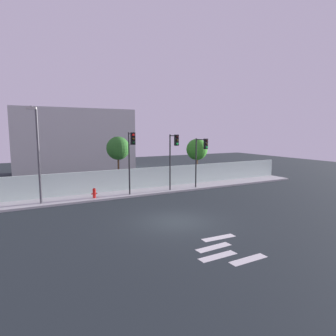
{
  "coord_description": "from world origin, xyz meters",
  "views": [
    {
      "loc": [
        -8.23,
        -14.34,
        5.26
      ],
      "look_at": [
        2.96,
        6.5,
        2.23
      ],
      "focal_mm": 31.42,
      "sensor_mm": 36.0,
      "label": 1
    }
  ],
  "objects_px": {
    "fire_hydrant": "(94,193)",
    "roadside_tree_midright": "(197,150)",
    "traffic_light_left": "(173,150)",
    "traffic_light_center": "(201,152)",
    "traffic_light_right": "(131,150)",
    "roadside_tree_midleft": "(118,148)",
    "street_lamp_curbside": "(37,148)"
  },
  "relations": [
    {
      "from": "roadside_tree_midleft",
      "to": "roadside_tree_midright",
      "type": "distance_m",
      "value": 8.53
    },
    {
      "from": "traffic_light_left",
      "to": "traffic_light_center",
      "type": "distance_m",
      "value": 2.74
    },
    {
      "from": "traffic_light_center",
      "to": "street_lamp_curbside",
      "type": "relative_size",
      "value": 0.66
    },
    {
      "from": "traffic_light_center",
      "to": "traffic_light_right",
      "type": "relative_size",
      "value": 0.89
    },
    {
      "from": "street_lamp_curbside",
      "to": "traffic_light_left",
      "type": "bearing_deg",
      "value": -2.91
    },
    {
      "from": "fire_hydrant",
      "to": "roadside_tree_midleft",
      "type": "bearing_deg",
      "value": 47.66
    },
    {
      "from": "traffic_light_center",
      "to": "roadside_tree_midleft",
      "type": "height_order",
      "value": "roadside_tree_midleft"
    },
    {
      "from": "traffic_light_left",
      "to": "traffic_light_center",
      "type": "xyz_separation_m",
      "value": [
        2.72,
        -0.13,
        -0.23
      ]
    },
    {
      "from": "fire_hydrant",
      "to": "roadside_tree_midright",
      "type": "height_order",
      "value": "roadside_tree_midright"
    },
    {
      "from": "street_lamp_curbside",
      "to": "roadside_tree_midright",
      "type": "relative_size",
      "value": 1.51
    },
    {
      "from": "traffic_light_left",
      "to": "street_lamp_curbside",
      "type": "height_order",
      "value": "street_lamp_curbside"
    },
    {
      "from": "traffic_light_right",
      "to": "fire_hydrant",
      "type": "distance_m",
      "value": 4.3
    },
    {
      "from": "traffic_light_center",
      "to": "roadside_tree_midleft",
      "type": "relative_size",
      "value": 0.94
    },
    {
      "from": "traffic_light_left",
      "to": "roadside_tree_midright",
      "type": "height_order",
      "value": "traffic_light_left"
    },
    {
      "from": "roadside_tree_midleft",
      "to": "fire_hydrant",
      "type": "bearing_deg",
      "value": -132.34
    },
    {
      "from": "traffic_light_center",
      "to": "fire_hydrant",
      "type": "height_order",
      "value": "traffic_light_center"
    },
    {
      "from": "traffic_light_right",
      "to": "street_lamp_curbside",
      "type": "xyz_separation_m",
      "value": [
        -6.49,
        0.78,
        0.3
      ]
    },
    {
      "from": "fire_hydrant",
      "to": "traffic_light_left",
      "type": "bearing_deg",
      "value": -5.95
    },
    {
      "from": "traffic_light_center",
      "to": "traffic_light_right",
      "type": "height_order",
      "value": "traffic_light_right"
    },
    {
      "from": "street_lamp_curbside",
      "to": "traffic_light_right",
      "type": "bearing_deg",
      "value": -6.89
    },
    {
      "from": "fire_hydrant",
      "to": "roadside_tree_midright",
      "type": "distance_m",
      "value": 12.43
    },
    {
      "from": "street_lamp_curbside",
      "to": "fire_hydrant",
      "type": "height_order",
      "value": "street_lamp_curbside"
    },
    {
      "from": "traffic_light_center",
      "to": "roadside_tree_midright",
      "type": "height_order",
      "value": "traffic_light_center"
    },
    {
      "from": "fire_hydrant",
      "to": "roadside_tree_midright",
      "type": "xyz_separation_m",
      "value": [
        11.63,
        3.42,
        2.73
      ]
    },
    {
      "from": "traffic_light_left",
      "to": "traffic_light_right",
      "type": "distance_m",
      "value": 3.87
    },
    {
      "from": "traffic_light_left",
      "to": "traffic_light_center",
      "type": "height_order",
      "value": "traffic_light_left"
    },
    {
      "from": "roadside_tree_midleft",
      "to": "traffic_light_right",
      "type": "bearing_deg",
      "value": -95.67
    },
    {
      "from": "traffic_light_right",
      "to": "traffic_light_center",
      "type": "bearing_deg",
      "value": 1.12
    },
    {
      "from": "traffic_light_center",
      "to": "roadside_tree_midleft",
      "type": "bearing_deg",
      "value": 145.48
    },
    {
      "from": "traffic_light_right",
      "to": "roadside_tree_midright",
      "type": "distance_m",
      "value": 9.97
    },
    {
      "from": "roadside_tree_midright",
      "to": "street_lamp_curbside",
      "type": "bearing_deg",
      "value": -166.97
    },
    {
      "from": "traffic_light_right",
      "to": "roadside_tree_midleft",
      "type": "xyz_separation_m",
      "value": [
        0.43,
        4.36,
        -0.12
      ]
    }
  ]
}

